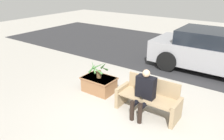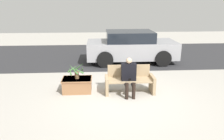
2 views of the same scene
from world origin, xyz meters
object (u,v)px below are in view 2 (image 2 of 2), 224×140
object	(u,v)px
planter_box	(77,84)
parked_car	(131,47)
bench	(129,80)
potted_plant	(76,71)
person_seated	(129,75)

from	to	relation	value
planter_box	parked_car	xyz separation A→B (m)	(2.24, 3.53, 0.50)
parked_car	planter_box	bearing A→B (deg)	-122.44
bench	parked_car	distance (m)	3.73
planter_box	potted_plant	xyz separation A→B (m)	(-0.01, -0.00, 0.45)
potted_plant	parked_car	distance (m)	4.19
person_seated	planter_box	xyz separation A→B (m)	(-1.61, 0.33, -0.39)
bench	planter_box	xyz separation A→B (m)	(-1.66, 0.14, -0.15)
person_seated	parked_car	bearing A→B (deg)	80.68
bench	person_seated	bearing A→B (deg)	-104.41
potted_plant	planter_box	bearing A→B (deg)	17.79
person_seated	planter_box	distance (m)	1.69
planter_box	parked_car	size ratio (longest dim) A/B	0.23
person_seated	parked_car	world-z (taller)	parked_car
bench	planter_box	bearing A→B (deg)	175.13
bench	potted_plant	distance (m)	1.70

